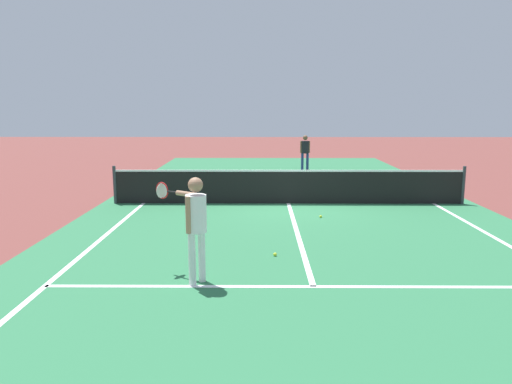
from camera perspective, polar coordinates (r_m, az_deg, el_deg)
ground_plane at (r=13.71m, az=3.85°, el=-1.37°), size 60.00×60.00×0.00m
court_surface_inbounds at (r=13.71m, az=3.85°, el=-1.36°), size 10.62×24.40×0.00m
line_sideline_left at (r=8.59m, az=-22.38°, el=-9.11°), size 0.10×11.89×0.01m
line_service_near at (r=7.56m, az=6.77°, el=-11.02°), size 8.22×0.10×0.01m
line_center_service at (r=10.60m, az=4.88°, el=-4.79°), size 0.10×6.40×0.01m
net at (r=13.62m, az=3.87°, el=0.66°), size 9.90×0.09×1.07m
player_near at (r=7.43m, az=-7.22°, el=-3.06°), size 0.92×0.95×1.67m
player_far at (r=20.76m, az=5.81°, el=5.04°), size 0.42×0.32×1.50m
tennis_ball_near_net at (r=12.05m, az=7.64°, el=-2.88°), size 0.07×0.07×0.07m
tennis_ball_mid_court at (r=8.96m, az=2.26°, el=-7.36°), size 0.07×0.07×0.07m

